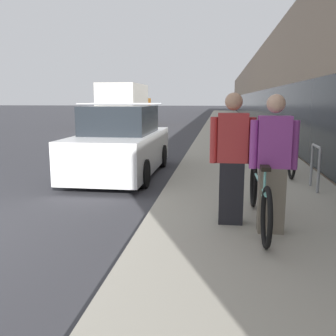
{
  "coord_description": "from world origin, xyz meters",
  "views": [
    {
      "loc": [
        4.34,
        -3.64,
        1.81
      ],
      "look_at": [
        1.87,
        14.19,
        -1.49
      ],
      "focal_mm": 40.0,
      "sensor_mm": 36.0,
      "label": 1
    }
  ],
  "objects": [
    {
      "name": "moving_truck",
      "position": [
        -1.99,
        21.19,
        1.42
      ],
      "size": [
        2.47,
        6.26,
        2.81
      ],
      "color": "orange",
      "rests_on": "ground"
    },
    {
      "name": "sidewalk_slab",
      "position": [
        4.97,
        21.0,
        0.07
      ],
      "size": [
        3.34,
        70.0,
        0.14
      ],
      "color": "#A39E8E",
      "rests_on": "ground"
    },
    {
      "name": "person_bystander",
      "position": [
        4.51,
        1.39,
        1.03
      ],
      "size": [
        0.6,
        0.24,
        1.77
      ],
      "color": "black",
      "rests_on": "sidewalk_slab"
    },
    {
      "name": "storefront_facade",
      "position": [
        11.67,
        29.0,
        2.49
      ],
      "size": [
        10.01,
        70.0,
        5.0
      ],
      "color": "gray",
      "rests_on": "ground"
    },
    {
      "name": "cruiser_bike_nearest",
      "position": [
        5.87,
        5.05,
        0.53
      ],
      "size": [
        0.52,
        1.87,
        0.93
      ],
      "color": "black",
      "rests_on": "sidewalk_slab"
    },
    {
      "name": "person_rider",
      "position": [
        5.01,
        1.11,
        1.01
      ],
      "size": [
        0.59,
        0.23,
        1.74
      ],
      "color": "#756B5B",
      "rests_on": "sidewalk_slab"
    },
    {
      "name": "parked_sedan_curbside",
      "position": [
        1.99,
        5.08,
        0.75
      ],
      "size": [
        1.81,
        4.16,
        1.73
      ],
      "color": "white",
      "rests_on": "ground"
    },
    {
      "name": "bike_rack_hoop",
      "position": [
        6.14,
        3.6,
        0.65
      ],
      "size": [
        0.05,
        0.6,
        0.84
      ],
      "color": "gray",
      "rests_on": "sidewalk_slab"
    },
    {
      "name": "tandem_bicycle",
      "position": [
        4.89,
        1.4,
        0.52
      ],
      "size": [
        0.52,
        2.42,
        0.9
      ],
      "color": "black",
      "rests_on": "sidewalk_slab"
    }
  ]
}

